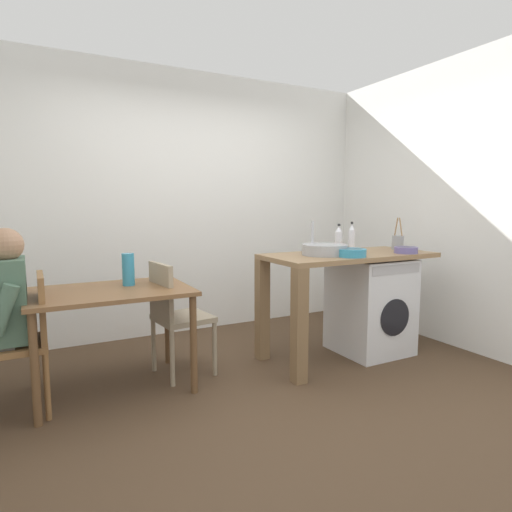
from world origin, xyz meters
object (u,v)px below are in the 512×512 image
at_px(washing_machine, 370,305).
at_px(dining_table, 111,303).
at_px(chair_person_seat, 25,336).
at_px(chair_opposite, 174,312).
at_px(mixing_bowl, 351,252).
at_px(colander, 406,250).
at_px(vase, 128,269).
at_px(bottle_squat_brown, 352,238).
at_px(utensil_crock, 398,242).
at_px(bottle_tall_green, 339,239).

bearing_deg(washing_machine, dining_table, 173.73).
distance_m(dining_table, chair_person_seat, 0.57).
xyz_separation_m(chair_opposite, washing_machine, (1.75, -0.28, -0.08)).
distance_m(chair_person_seat, mixing_bowl, 2.43).
distance_m(chair_opposite, colander, 2.05).
height_order(chair_person_seat, chair_opposite, same).
relative_size(chair_opposite, mixing_bowl, 3.78).
xyz_separation_m(dining_table, vase, (0.15, 0.10, 0.22)).
bearing_deg(bottle_squat_brown, utensil_crock, -9.90).
relative_size(chair_person_seat, bottle_squat_brown, 3.37).
height_order(bottle_squat_brown, colander, bottle_squat_brown).
relative_size(dining_table, chair_person_seat, 1.22).
bearing_deg(dining_table, utensil_crock, -4.24).
height_order(washing_machine, vase, vase).
height_order(washing_machine, mixing_bowl, mixing_bowl).
bearing_deg(colander, dining_table, 169.15).
bearing_deg(dining_table, bottle_squat_brown, -2.91).
bearing_deg(colander, vase, 166.04).
xyz_separation_m(washing_machine, utensil_crock, (0.37, 0.05, 0.56)).
bearing_deg(dining_table, mixing_bowl, -13.67).
distance_m(colander, vase, 2.33).
relative_size(chair_person_seat, mixing_bowl, 3.78).
distance_m(chair_opposite, bottle_squat_brown, 1.72).
height_order(bottle_tall_green, vase, bottle_tall_green).
height_order(chair_person_seat, bottle_squat_brown, bottle_squat_brown).
height_order(bottle_squat_brown, utensil_crock, utensil_crock).
height_order(chair_person_seat, vase, vase).
xyz_separation_m(bottle_tall_green, mixing_bowl, (-0.18, -0.39, -0.08)).
xyz_separation_m(mixing_bowl, utensil_crock, (0.77, 0.25, 0.03)).
height_order(chair_person_seat, bottle_tall_green, bottle_tall_green).
xyz_separation_m(chair_person_seat, washing_machine, (2.77, -0.14, -0.08)).
height_order(bottle_tall_green, colander, bottle_tall_green).
bearing_deg(chair_person_seat, vase, -74.05).
xyz_separation_m(chair_person_seat, bottle_tall_green, (2.54, 0.05, 0.52)).
bearing_deg(vase, washing_machine, -9.43).
bearing_deg(dining_table, chair_person_seat, -169.62).
xyz_separation_m(dining_table, washing_machine, (2.22, -0.24, -0.21)).
relative_size(chair_person_seat, vase, 3.74).
bearing_deg(dining_table, vase, 33.69).
bearing_deg(bottle_tall_green, bottle_squat_brown, -26.66).
relative_size(bottle_squat_brown, vase, 1.11).
bearing_deg(bottle_tall_green, dining_table, 178.46).
xyz_separation_m(bottle_tall_green, vase, (-1.85, 0.15, -0.17)).
bearing_deg(mixing_bowl, chair_person_seat, 171.76).
distance_m(washing_machine, bottle_squat_brown, 0.64).
bearing_deg(bottle_tall_green, chair_opposite, 176.47).
bearing_deg(utensil_crock, chair_opposite, 173.73).
distance_m(dining_table, utensil_crock, 2.62).
bearing_deg(utensil_crock, bottle_squat_brown, 170.10).
relative_size(chair_person_seat, utensil_crock, 3.00).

